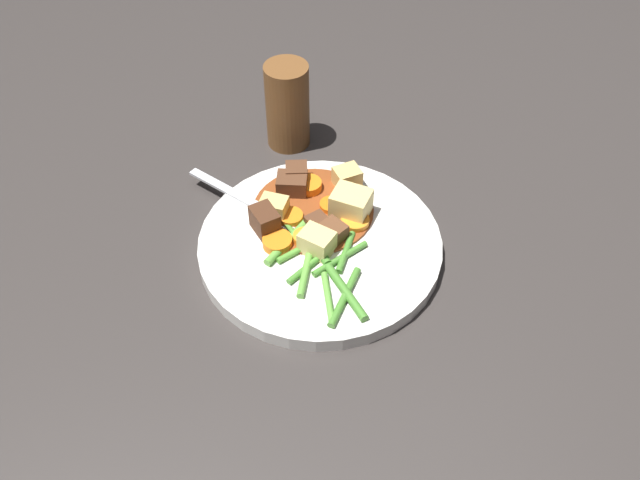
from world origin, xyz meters
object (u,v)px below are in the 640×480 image
dinner_plate (320,245)px  carrot_slice_0 (355,222)px  carrot_slice_4 (331,206)px  pepper_mill (287,106)px  carrot_slice_3 (291,217)px  carrot_slice_2 (305,239)px  potato_chunk_2 (351,204)px  carrot_slice_5 (277,241)px  potato_chunk_1 (347,178)px  meat_chunk_3 (333,230)px  carrot_slice_1 (312,186)px  meat_chunk_0 (297,175)px  meat_chunk_1 (265,221)px  meat_chunk_4 (292,185)px  fork (255,205)px  potato_chunk_0 (317,242)px  potato_chunk_3 (274,208)px

dinner_plate → carrot_slice_0: carrot_slice_0 is taller
carrot_slice_4 → pepper_mill: bearing=10.7°
carrot_slice_3 → pepper_mill: pepper_mill is taller
carrot_slice_2 → potato_chunk_2: bearing=-60.3°
carrot_slice_5 → carrot_slice_4: bearing=-56.3°
carrot_slice_0 → carrot_slice_2: (-0.02, 0.06, 0.00)m
dinner_plate → potato_chunk_1: (0.08, -0.04, 0.02)m
carrot_slice_2 → meat_chunk_3: 0.03m
carrot_slice_1 → meat_chunk_0: size_ratio=1.19×
potato_chunk_1 → meat_chunk_1: meat_chunk_1 is taller
carrot_slice_4 → carrot_slice_5: (-0.04, 0.06, 0.00)m
meat_chunk_4 → carrot_slice_3: bearing=170.3°
fork → pepper_mill: pepper_mill is taller
potato_chunk_2 → meat_chunk_0: potato_chunk_2 is taller
carrot_slice_4 → fork: 0.08m
fork → meat_chunk_1: bearing=-169.3°
carrot_slice_0 → potato_chunk_1: (0.06, -0.00, 0.01)m
potato_chunk_1 → meat_chunk_4: (0.00, 0.06, -0.00)m
carrot_slice_2 → pepper_mill: 0.19m
meat_chunk_1 → carrot_slice_0: bearing=-94.9°
potato_chunk_0 → fork: bearing=36.5°
carrot_slice_4 → carrot_slice_0: bearing=-143.1°
potato_chunk_0 → meat_chunk_3: size_ratio=1.30×
dinner_plate → meat_chunk_0: (0.09, 0.01, 0.02)m
carrot_slice_4 → carrot_slice_5: carrot_slice_5 is taller
carrot_slice_3 → meat_chunk_4: meat_chunk_4 is taller
carrot_slice_0 → potato_chunk_2: (0.01, 0.00, 0.01)m
potato_chunk_0 → dinner_plate: bearing=-21.7°
dinner_plate → pepper_mill: bearing=2.4°
carrot_slice_1 → carrot_slice_5: (-0.08, 0.05, -0.00)m
carrot_slice_5 → fork: (0.06, 0.02, -0.00)m
potato_chunk_1 → potato_chunk_2: 0.05m
carrot_slice_4 → meat_chunk_0: 0.06m
carrot_slice_4 → potato_chunk_0: size_ratio=0.74×
meat_chunk_1 → carrot_slice_4: bearing=-75.0°
carrot_slice_0 → carrot_slice_2: 0.06m
fork → pepper_mill: bearing=-23.1°
meat_chunk_4 → fork: size_ratio=0.24×
carrot_slice_1 → potato_chunk_3: potato_chunk_3 is taller
meat_chunk_0 → fork: (-0.03, 0.05, -0.01)m
meat_chunk_1 → fork: meat_chunk_1 is taller
fork → meat_chunk_0: bearing=-59.1°
carrot_slice_1 → carrot_slice_4: size_ratio=1.19×
potato_chunk_1 → meat_chunk_0: bearing=74.3°
meat_chunk_1 → meat_chunk_4: meat_chunk_1 is taller
carrot_slice_1 → fork: size_ratio=0.21×
carrot_slice_3 → potato_chunk_3: size_ratio=0.92×
dinner_plate → meat_chunk_4: meat_chunk_4 is taller
fork → carrot_slice_3: bearing=-128.5°
carrot_slice_0 → meat_chunk_1: size_ratio=0.98×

